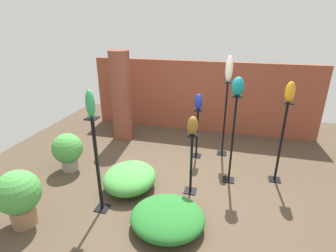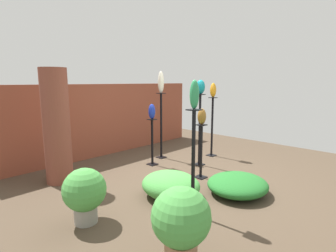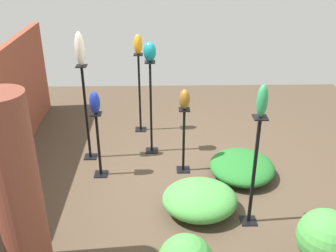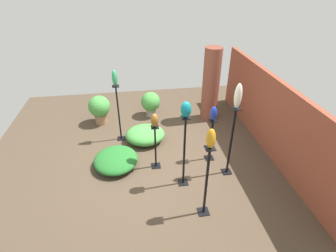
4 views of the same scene
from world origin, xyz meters
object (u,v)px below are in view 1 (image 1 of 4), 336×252
(pedestal_cobalt, at_px, (197,136))
(potted_plant_walkway_edge, at_px, (19,195))
(brick_pillar, at_px, (121,97))
(art_vase_bronze, at_px, (193,126))
(art_vase_cobalt, at_px, (198,102))
(art_vase_amber, at_px, (290,92))
(pedestal_ivory, at_px, (224,122))
(art_vase_teal, at_px, (238,86))
(pedestal_amber, at_px, (280,146))
(art_vase_ivory, at_px, (229,69))
(potted_plant_near_pillar, at_px, (68,150))
(pedestal_bronze, at_px, (191,167))
(pedestal_jade, at_px, (98,170))
(art_vase_jade, at_px, (90,104))
(pedestal_teal, at_px, (232,144))

(pedestal_cobalt, bearing_deg, potted_plant_walkway_edge, -128.09)
(brick_pillar, bearing_deg, art_vase_bronze, -42.05)
(pedestal_cobalt, xyz_separation_m, art_vase_cobalt, (0.00, 0.00, 0.73))
(art_vase_amber, bearing_deg, art_vase_cobalt, 160.07)
(art_vase_amber, xyz_separation_m, potted_plant_walkway_edge, (-3.54, -2.04, -1.14))
(pedestal_ivory, relative_size, art_vase_teal, 5.17)
(pedestal_cobalt, bearing_deg, pedestal_amber, -19.93)
(art_vase_ivory, bearing_deg, potted_plant_walkway_edge, -132.05)
(art_vase_amber, distance_m, art_vase_ivory, 1.28)
(art_vase_cobalt, height_order, potted_plant_near_pillar, art_vase_cobalt)
(pedestal_bronze, height_order, pedestal_amber, pedestal_amber)
(pedestal_jade, bearing_deg, potted_plant_near_pillar, 141.88)
(art_vase_bronze, bearing_deg, art_vase_teal, 39.18)
(art_vase_bronze, relative_size, art_vase_ivory, 0.60)
(art_vase_jade, height_order, art_vase_amber, art_vase_jade)
(pedestal_jade, xyz_separation_m, pedestal_bronze, (1.23, 0.77, -0.21))
(pedestal_amber, height_order, art_vase_cobalt, pedestal_amber)
(art_vase_amber, height_order, potted_plant_walkway_edge, art_vase_amber)
(pedestal_ivory, height_order, art_vase_cobalt, pedestal_ivory)
(potted_plant_walkway_edge, bearing_deg, pedestal_bronze, 32.01)
(potted_plant_near_pillar, bearing_deg, pedestal_ivory, 26.34)
(art_vase_teal, xyz_separation_m, art_vase_bronze, (-0.61, -0.50, -0.53))
(brick_pillar, height_order, pedestal_cobalt, brick_pillar)
(pedestal_teal, distance_m, pedestal_amber, 0.83)
(art_vase_ivory, xyz_separation_m, potted_plant_walkway_edge, (-2.55, -2.83, -1.34))
(pedestal_amber, xyz_separation_m, art_vase_cobalt, (-1.51, 0.55, 0.52))
(pedestal_cobalt, relative_size, potted_plant_near_pillar, 1.39)
(pedestal_bronze, height_order, art_vase_bronze, art_vase_bronze)
(pedestal_bronze, bearing_deg, potted_plant_near_pillar, 177.05)
(art_vase_teal, bearing_deg, pedestal_cobalt, 132.70)
(pedestal_ivory, relative_size, art_vase_bronze, 5.23)
(pedestal_bronze, bearing_deg, brick_pillar, 137.95)
(pedestal_jade, height_order, pedestal_ivory, pedestal_ivory)
(pedestal_teal, xyz_separation_m, art_vase_ivory, (-0.18, 1.01, 1.09))
(pedestal_amber, relative_size, art_vase_jade, 3.81)
(art_vase_jade, height_order, potted_plant_walkway_edge, art_vase_jade)
(pedestal_amber, height_order, potted_plant_walkway_edge, pedestal_amber)
(art_vase_cobalt, height_order, potted_plant_walkway_edge, art_vase_cobalt)
(art_vase_amber, bearing_deg, art_vase_teal, -164.83)
(pedestal_cobalt, height_order, art_vase_teal, art_vase_teal)
(art_vase_cobalt, bearing_deg, brick_pillar, 164.80)
(pedestal_cobalt, height_order, potted_plant_walkway_edge, pedestal_cobalt)
(pedestal_cobalt, xyz_separation_m, potted_plant_walkway_edge, (-2.03, -2.59, 0.02))
(art_vase_bronze, xyz_separation_m, potted_plant_near_pillar, (-2.36, 0.12, -0.77))
(brick_pillar, height_order, art_vase_amber, brick_pillar)
(brick_pillar, relative_size, pedestal_ivory, 1.32)
(art_vase_bronze, bearing_deg, potted_plant_near_pillar, 177.05)
(art_vase_jade, bearing_deg, pedestal_jade, 45.00)
(pedestal_bronze, xyz_separation_m, potted_plant_walkway_edge, (-2.13, -1.33, 0.01))
(art_vase_bronze, bearing_deg, pedestal_jade, -147.93)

